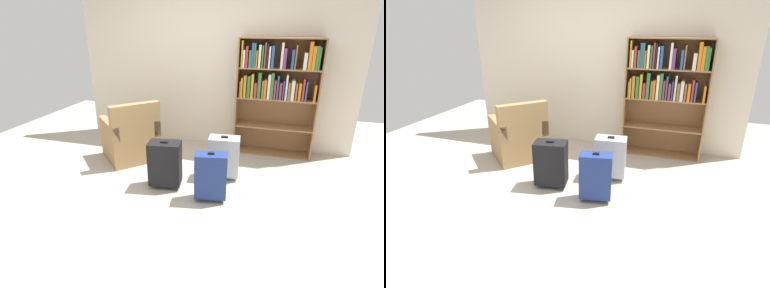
{
  "view_description": "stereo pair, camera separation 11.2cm",
  "coord_description": "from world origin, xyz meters",
  "views": [
    {
      "loc": [
        1.06,
        -2.88,
        1.91
      ],
      "look_at": [
        0.11,
        0.36,
        0.55
      ],
      "focal_mm": 28.28,
      "sensor_mm": 36.0,
      "label": 1
    },
    {
      "loc": [
        1.17,
        -2.85,
        1.91
      ],
      "look_at": [
        0.11,
        0.36,
        0.55
      ],
      "focal_mm": 28.28,
      "sensor_mm": 36.0,
      "label": 2
    }
  ],
  "objects": [
    {
      "name": "mug",
      "position": [
        -0.41,
        0.73,
        0.05
      ],
      "size": [
        0.12,
        0.08,
        0.1
      ],
      "color": "#1959A5",
      "rests_on": "ground"
    },
    {
      "name": "back_wall",
      "position": [
        0.0,
        1.91,
        1.3
      ],
      "size": [
        4.4,
        0.1,
        2.6
      ],
      "primitive_type": "cube",
      "color": "beige",
      "rests_on": "ground"
    },
    {
      "name": "armchair",
      "position": [
        -0.97,
        0.87,
        0.32
      ],
      "size": [
        0.99,
        0.99,
        0.9
      ],
      "color": "#9E7A4C",
      "rests_on": "ground"
    },
    {
      "name": "suitcase_navy_blue",
      "position": [
        0.42,
        0.07,
        0.31
      ],
      "size": [
        0.39,
        0.26,
        0.6
      ],
      "color": "navy",
      "rests_on": "ground"
    },
    {
      "name": "ground_plane",
      "position": [
        0.0,
        0.0,
        0.0
      ],
      "size": [
        7.7,
        7.7,
        0.0
      ],
      "primitive_type": "plane",
      "color": "#B2A899"
    },
    {
      "name": "suitcase_silver",
      "position": [
        0.46,
        0.66,
        0.3
      ],
      "size": [
        0.41,
        0.27,
        0.58
      ],
      "color": "#B7BABF",
      "rests_on": "ground"
    },
    {
      "name": "suitcase_black",
      "position": [
        -0.19,
        0.22,
        0.32
      ],
      "size": [
        0.42,
        0.3,
        0.61
      ],
      "color": "black",
      "rests_on": "ground"
    },
    {
      "name": "bookshelf",
      "position": [
        1.0,
        1.68,
        1.05
      ],
      "size": [
        1.16,
        0.34,
        1.73
      ],
      "color": "olive",
      "rests_on": "ground"
    }
  ]
}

